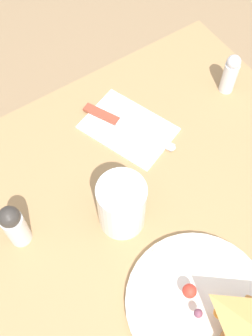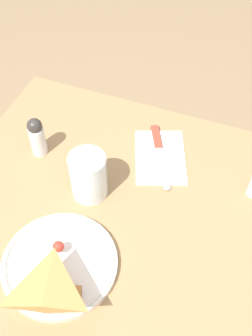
# 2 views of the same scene
# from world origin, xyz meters

# --- Properties ---
(dining_table) EXTENTS (0.94, 0.78, 0.74)m
(dining_table) POSITION_xyz_m (0.00, 0.00, 0.62)
(dining_table) COLOR #A87F51
(dining_table) RESTS_ON ground_plane
(plate_pizza) EXTENTS (0.24, 0.24, 0.05)m
(plate_pizza) POSITION_xyz_m (0.06, -0.04, 0.75)
(plate_pizza) COLOR silver
(plate_pizza) RESTS_ON dining_table
(milk_glass) EXTENTS (0.09, 0.09, 0.12)m
(milk_glass) POSITION_xyz_m (-0.14, -0.06, 0.80)
(milk_glass) COLOR white
(milk_glass) RESTS_ON dining_table
(napkin_folded) EXTENTS (0.21, 0.18, 0.00)m
(napkin_folded) POSITION_xyz_m (-0.30, 0.06, 0.74)
(napkin_folded) COLOR white
(napkin_folded) RESTS_ON dining_table
(butter_knife) EXTENTS (0.20, 0.11, 0.01)m
(butter_knife) POSITION_xyz_m (-0.31, 0.06, 0.75)
(butter_knife) COLOR #99422D
(butter_knife) RESTS_ON napkin_folded
(pepper_shaker) EXTENTS (0.04, 0.04, 0.11)m
(pepper_shaker) POSITION_xyz_m (-0.21, -0.23, 0.80)
(pepper_shaker) COLOR silver
(pepper_shaker) RESTS_ON dining_table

